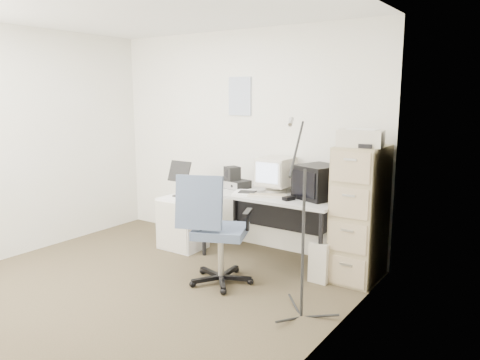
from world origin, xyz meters
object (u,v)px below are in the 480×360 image
Objects in this scene: desk at (272,227)px; office_chair at (221,229)px; filing_cabinet at (360,213)px; side_cart at (183,223)px.

desk is 1.41× the size of office_chair.
desk is (-0.95, -0.03, -0.29)m from filing_cabinet.
side_cart is (-2.01, -0.27, -0.35)m from filing_cabinet.
filing_cabinet is at bearing 16.77° from office_chair.
filing_cabinet reaches higher than office_chair.
office_chair is 1.77× the size of side_cart.
office_chair reaches higher than side_cart.
desk is at bearing 12.53° from side_cart.
desk is 2.50× the size of side_cart.
filing_cabinet is 0.99m from desk.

